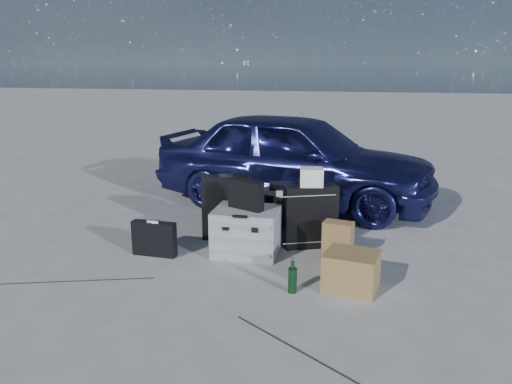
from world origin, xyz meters
The scene contains 15 objects.
ground centered at (0.00, 0.00, 0.00)m, with size 60.00×60.00×0.00m, color beige.
car centered at (0.20, 2.44, 0.62)m, with size 1.47×3.65×1.24m, color navy.
pelican_case centered at (0.00, 0.54, 0.23)m, with size 0.63×0.51×0.46m, color #9C9FA1.
laptop_bag centered at (0.00, 0.54, 0.60)m, with size 0.38×0.09×0.28m, color black.
briefcase centered at (-0.87, 0.28, 0.17)m, with size 0.44×0.10×0.34m, color black.
suitcase_left centered at (-0.32, 0.96, 0.34)m, with size 0.53×0.19×0.69m, color black.
suitcase_right centered at (0.59, 0.86, 0.32)m, with size 0.54×0.19×0.64m, color black.
white_carton centered at (0.60, 0.86, 0.74)m, with size 0.23×0.18×0.18m, color white.
duffel_bag centered at (0.20, 1.45, 0.20)m, with size 0.78×0.33×0.39m, color black.
flat_box_white centered at (0.20, 1.45, 0.42)m, with size 0.39×0.29×0.07m, color white.
flat_box_black centered at (0.21, 1.43, 0.49)m, with size 0.29×0.21×0.06m, color black.
kraft_bag centered at (0.90, 0.58, 0.19)m, with size 0.28×0.17×0.37m, color #9A6943.
cardboard_box centered at (1.05, -0.07, 0.16)m, with size 0.43×0.37×0.32m, color olive.
plastic_bag centered at (0.97, 0.31, 0.09)m, with size 0.33×0.28×0.18m, color silver.
green_bottle centered at (0.58, -0.24, 0.15)m, with size 0.07×0.07×0.29m, color black.
Camera 1 is at (1.10, -4.01, 1.84)m, focal length 35.00 mm.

